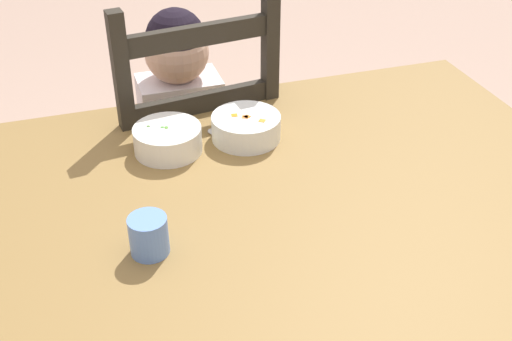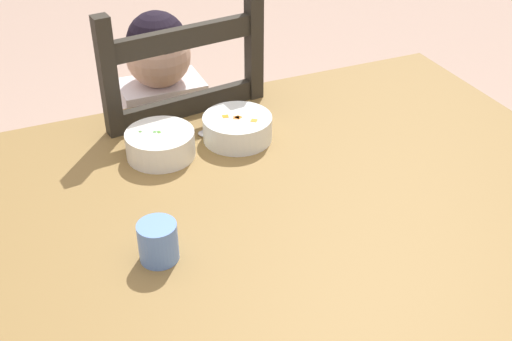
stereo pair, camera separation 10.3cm
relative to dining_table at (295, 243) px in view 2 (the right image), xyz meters
The scene contains 7 objects.
dining_table is the anchor object (origin of this frame).
dining_chair 0.62m from the dining_table, 98.78° to the left, with size 0.47×0.47×1.02m.
child_figure 0.60m from the dining_table, 99.50° to the left, with size 0.32×0.31×0.95m.
bowl_of_peas 0.37m from the dining_table, 122.63° to the left, with size 0.15×0.15×0.06m.
bowl_of_carrots 0.32m from the dining_table, 91.31° to the left, with size 0.16×0.16×0.06m.
spoon 0.34m from the dining_table, 99.38° to the left, with size 0.11×0.11×0.01m.
drinking_cup 0.32m from the dining_table, behind, with size 0.07×0.07×0.08m, color #618DDC.
Camera 2 is at (-0.47, -0.90, 1.50)m, focal length 44.92 mm.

